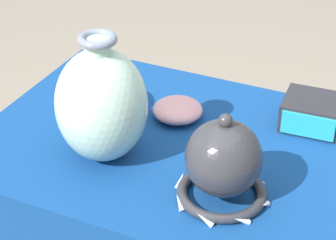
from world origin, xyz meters
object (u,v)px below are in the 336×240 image
Objects in this scene: vase_tall_bulbous at (101,104)px; mosaic_tile_box at (313,113)px; vase_dome_bell at (223,164)px; bowl_shallow_teal at (111,97)px; bowl_shallow_rose at (178,110)px.

mosaic_tile_box is at bearing 38.94° from vase_tall_bulbous.
vase_tall_bulbous is at bearing 174.21° from vase_dome_bell.
vase_dome_bell is 1.30× the size of bowl_shallow_teal.
mosaic_tile_box is 1.21× the size of bowl_shallow_rose.
bowl_shallow_teal is at bearing 114.66° from vase_tall_bulbous.
vase_tall_bulbous is at bearing -65.34° from bowl_shallow_teal.
vase_dome_bell reaches higher than bowl_shallow_teal.
vase_tall_bulbous is 2.40× the size of bowl_shallow_rose.
vase_dome_bell is 0.45m from bowl_shallow_teal.
vase_tall_bulbous reaches higher than vase_dome_bell.
bowl_shallow_teal reaches higher than bowl_shallow_rose.
vase_dome_bell is 1.65× the size of bowl_shallow_rose.
vase_dome_bell reaches higher than mosaic_tile_box.
bowl_shallow_rose is at bearing 130.52° from vase_dome_bell.
bowl_shallow_teal is at bearing 149.76° from vase_dome_bell.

